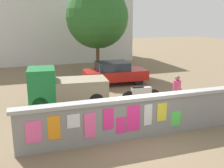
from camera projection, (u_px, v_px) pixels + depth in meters
name	position (u px, v px, depth m)	size (l,w,h in m)	color
ground	(85.00, 84.00, 17.00)	(60.00, 60.00, 0.00)	#7A664C
poster_wall	(138.00, 116.00, 9.47)	(8.46, 0.42, 1.49)	gray
auto_rickshaw_truck	(64.00, 87.00, 12.74)	(3.73, 1.85, 1.85)	black
car_parked	(115.00, 73.00, 16.78)	(3.89, 1.90, 1.40)	black
motorcycle	(141.00, 93.00, 13.39)	(1.90, 0.56, 0.87)	black
bicycle_near	(85.00, 122.00, 10.03)	(1.71, 0.44, 0.95)	black
bicycle_far	(152.00, 111.00, 11.13)	(1.68, 0.52, 0.95)	black
person_walking	(177.00, 89.00, 12.04)	(0.46, 0.46, 1.62)	#BF6626
tree_roadside	(97.00, 17.00, 18.99)	(4.38, 4.38, 6.22)	brown
building_background	(54.00, 26.00, 25.57)	(13.68, 6.35, 6.23)	silver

